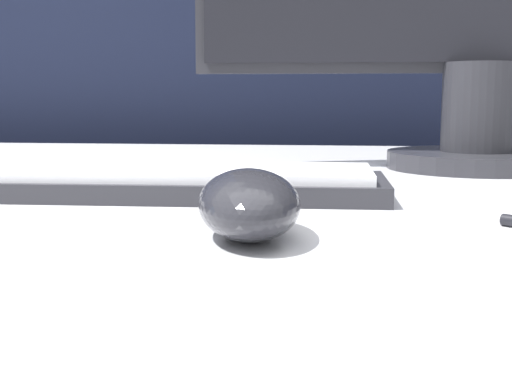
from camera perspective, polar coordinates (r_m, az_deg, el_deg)
partition_panel at (r=1.35m, az=1.19°, el=1.29°), size 5.00×0.03×1.34m
computer_mouse_near at (r=0.43m, az=-0.57°, el=-0.93°), size 0.08×0.13×0.04m
keyboard at (r=0.62m, az=-9.45°, el=0.84°), size 0.42×0.14×0.02m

